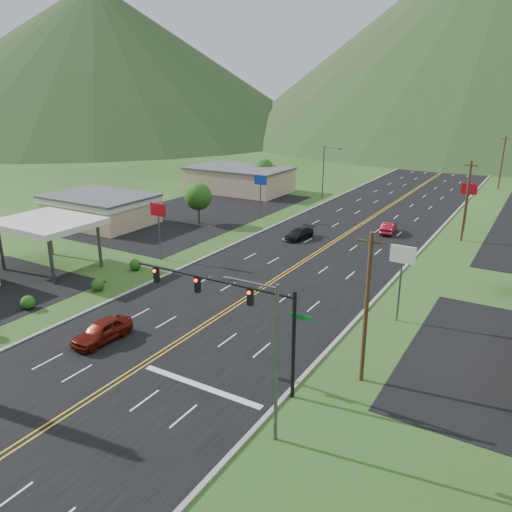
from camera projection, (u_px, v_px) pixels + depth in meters
The scene contains 19 objects.
traffic_signal at pixel (236, 304), 31.00m from camera, with size 13.10×0.43×7.00m.
streetlight_east at pixel (271, 353), 25.51m from camera, with size 3.28×0.25×9.00m.
streetlight_west at pixel (325, 169), 85.52m from camera, with size 3.28×0.25×9.00m.
gas_canopy at pixel (47, 224), 51.51m from camera, with size 10.00×8.00×5.30m.
building_west_mid at pixel (100, 208), 70.24m from camera, with size 14.40×10.40×4.10m.
building_west_far at pixel (239, 179), 92.75m from camera, with size 18.40×11.40×4.50m.
pole_sign_west_a at pixel (158, 216), 54.09m from camera, with size 2.00×0.18×6.40m.
pole_sign_west_b at pixel (260, 184), 72.02m from camera, with size 2.00×0.18×6.40m.
pole_sign_east_a at pixel (402, 262), 39.34m from camera, with size 2.00×0.18×6.40m.
pole_sign_east_b at pixel (469, 194), 65.42m from camera, with size 2.00×0.18×6.40m.
tree_west_a at pixel (198, 196), 69.60m from camera, with size 3.84×3.84×5.82m.
tree_west_b at pixel (264, 169), 94.04m from camera, with size 3.84×3.84×5.82m.
utility_pole_a at pixel (366, 308), 30.92m from camera, with size 1.60×0.28×10.00m.
utility_pole_b at pixel (466, 201), 61.08m from camera, with size 1.60×0.28×10.00m.
utility_pole_c at pixel (502, 162), 93.68m from camera, with size 1.60×0.28×10.00m.
mountain_nw at pixel (100, 60), 208.18m from camera, with size 190.00×190.00×60.00m, color black.
car_red_near at pixel (102, 331), 37.27m from camera, with size 1.96×4.87×1.66m, color #62140A.
car_dark_mid at pixel (299, 234), 63.10m from camera, with size 1.92×4.73×1.37m, color black.
car_red_far at pixel (389, 228), 65.65m from camera, with size 1.56×4.48×1.47m, color maroon.
Camera 1 is at (22.12, -9.84, 17.93)m, focal length 35.00 mm.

